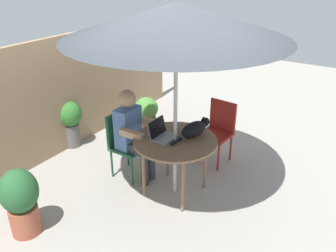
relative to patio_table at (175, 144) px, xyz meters
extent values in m
plane|color=gray|center=(0.00, 0.00, -0.68)|extent=(14.00, 14.00, 0.00)
cube|color=#937756|center=(0.00, 2.00, 0.18)|extent=(5.38, 0.08, 1.71)
cylinder|color=brown|center=(0.00, 0.00, 0.05)|extent=(1.00, 1.00, 0.03)
cylinder|color=brown|center=(0.27, 0.27, -0.32)|extent=(0.04, 0.04, 0.71)
cylinder|color=brown|center=(-0.27, 0.27, -0.32)|extent=(0.04, 0.04, 0.71)
cylinder|color=brown|center=(-0.27, -0.27, -0.32)|extent=(0.04, 0.04, 0.71)
cylinder|color=brown|center=(0.27, -0.27, -0.32)|extent=(0.04, 0.04, 0.71)
cylinder|color=#B7B7BC|center=(0.00, 0.00, 0.36)|extent=(0.04, 0.04, 2.08)
cone|color=#2D3338|center=(0.00, 0.00, 1.42)|extent=(2.37, 2.37, 0.36)
sphere|color=#B7B7BC|center=(0.00, 0.00, 1.43)|extent=(0.06, 0.06, 0.06)
cube|color=#194C2D|center=(0.00, 0.71, -0.25)|extent=(0.40, 0.40, 0.04)
cube|color=#194C2D|center=(0.00, 0.89, -0.02)|extent=(0.40, 0.04, 0.44)
cylinder|color=#194C2D|center=(0.17, 0.88, -0.47)|extent=(0.03, 0.03, 0.40)
cylinder|color=#194C2D|center=(-0.17, 0.88, -0.47)|extent=(0.03, 0.03, 0.40)
cylinder|color=#194C2D|center=(-0.17, 0.54, -0.47)|extent=(0.03, 0.03, 0.40)
cylinder|color=#194C2D|center=(0.17, 0.54, -0.47)|extent=(0.03, 0.03, 0.40)
cube|color=maroon|center=(0.92, -0.09, -0.25)|extent=(0.44, 0.44, 0.04)
cube|color=maroon|center=(1.10, -0.11, -0.02)|extent=(0.08, 0.40, 0.44)
cylinder|color=maroon|center=(1.07, -0.28, -0.47)|extent=(0.03, 0.03, 0.40)
cylinder|color=maroon|center=(1.11, 0.06, -0.47)|extent=(0.03, 0.03, 0.40)
cylinder|color=maroon|center=(0.77, 0.09, -0.47)|extent=(0.03, 0.03, 0.40)
cylinder|color=maroon|center=(0.74, -0.25, -0.47)|extent=(0.03, 0.03, 0.40)
cube|color=#4C72A5|center=(0.00, 0.71, 0.03)|extent=(0.34, 0.20, 0.54)
sphere|color=tan|center=(0.00, 0.70, 0.43)|extent=(0.22, 0.22, 0.22)
cube|color=#383842|center=(-0.08, 0.56, -0.19)|extent=(0.12, 0.30, 0.12)
cylinder|color=#383842|center=(-0.08, 0.41, -0.46)|extent=(0.10, 0.10, 0.44)
cube|color=#383842|center=(0.08, 0.56, -0.19)|extent=(0.12, 0.30, 0.12)
cylinder|color=#383842|center=(0.08, 0.41, -0.46)|extent=(0.10, 0.10, 0.44)
cube|color=tan|center=(-0.20, 0.49, 0.08)|extent=(0.08, 0.32, 0.08)
cube|color=tan|center=(0.20, 0.49, 0.08)|extent=(0.08, 0.32, 0.08)
cube|color=gray|center=(-0.04, 0.12, 0.07)|extent=(0.30, 0.22, 0.02)
cube|color=black|center=(-0.04, 0.23, 0.18)|extent=(0.30, 0.06, 0.20)
cube|color=gray|center=(-0.04, 0.24, 0.18)|extent=(0.30, 0.06, 0.20)
ellipsoid|color=black|center=(0.20, -0.13, 0.15)|extent=(0.43, 0.25, 0.17)
sphere|color=black|center=(0.43, -0.17, 0.17)|extent=(0.11, 0.11, 0.11)
ellipsoid|color=white|center=(0.31, -0.15, 0.11)|extent=(0.14, 0.14, 0.09)
cylinder|color=black|center=(-0.07, -0.06, 0.09)|extent=(0.18, 0.06, 0.04)
cone|color=black|center=(0.42, -0.20, 0.22)|extent=(0.04, 0.04, 0.03)
cone|color=black|center=(0.43, -0.14, 0.22)|extent=(0.04, 0.04, 0.03)
cylinder|color=#9E5138|center=(-1.47, 0.96, -0.51)|extent=(0.31, 0.31, 0.33)
ellipsoid|color=#26592D|center=(-1.47, 0.96, -0.15)|extent=(0.39, 0.39, 0.48)
cylinder|color=#9E5138|center=(1.16, 1.27, -0.53)|extent=(0.32, 0.32, 0.28)
ellipsoid|color=#4C8C38|center=(1.16, 1.27, -0.24)|extent=(0.39, 0.39, 0.37)
cylinder|color=#595654|center=(0.16, 1.98, -0.49)|extent=(0.25, 0.25, 0.37)
ellipsoid|color=#2D6B28|center=(0.16, 1.98, -0.14)|extent=(0.37, 0.37, 0.40)
camera|label=1|loc=(-3.06, -1.86, 1.97)|focal=36.98mm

